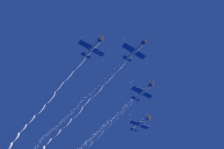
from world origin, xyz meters
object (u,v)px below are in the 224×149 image
(airplane_left_wingman, at_px, (143,91))
(airplane_slot_tail, at_px, (141,124))
(airplane_right_wingman, at_px, (93,47))
(airplane_lead, at_px, (136,50))

(airplane_left_wingman, xyz_separation_m, airplane_slot_tail, (-9.64, -10.24, 0.49))
(airplane_left_wingman, distance_m, airplane_slot_tail, 14.08)
(airplane_right_wingman, bearing_deg, airplane_lead, 136.04)
(airplane_left_wingman, relative_size, airplane_slot_tail, 1.00)
(airplane_left_wingman, relative_size, airplane_right_wingman, 1.00)
(airplane_lead, distance_m, airplane_right_wingman, 13.37)
(airplane_lead, distance_m, airplane_slot_tail, 28.89)
(airplane_left_wingman, bearing_deg, airplane_right_wingman, -1.88)
(airplane_left_wingman, bearing_deg, airplane_lead, 34.03)
(airplane_lead, height_order, airplane_right_wingman, airplane_right_wingman)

